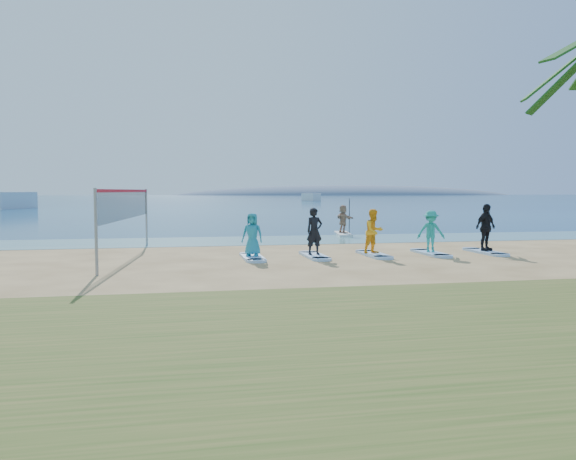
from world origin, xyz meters
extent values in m
plane|color=tan|center=(0.00, 0.00, 0.00)|extent=(600.00, 600.00, 0.00)
plane|color=teal|center=(0.00, 10.50, 0.01)|extent=(600.00, 600.00, 0.00)
plane|color=navy|center=(0.00, 160.00, 0.01)|extent=(600.00, 600.00, 0.00)
ellipsoid|color=slate|center=(95.00, 300.00, 0.00)|extent=(220.00, 56.00, 18.00)
cylinder|color=gray|center=(-7.18, 0.17, 1.25)|extent=(0.09, 0.09, 2.50)
cylinder|color=gray|center=(-6.24, 9.12, 1.25)|extent=(0.09, 0.09, 2.50)
cube|color=black|center=(-6.71, 4.65, 1.90)|extent=(0.97, 8.95, 1.00)
cube|color=#B31321|center=(-6.71, 4.65, 2.42)|extent=(1.00, 8.96, 0.10)
cube|color=silver|center=(4.02, 12.99, 0.06)|extent=(1.21, 3.08, 0.12)
imported|color=tan|center=(4.02, 12.99, 0.89)|extent=(0.85, 1.49, 1.53)
cube|color=silver|center=(-26.74, 65.12, 0.00)|extent=(5.10, 7.95, 2.26)
cube|color=silver|center=(27.30, 116.75, 0.00)|extent=(3.72, 6.27, 1.83)
cube|color=#A4CFFF|center=(-2.28, 3.34, 0.04)|extent=(0.70, 2.20, 0.09)
imported|color=teal|center=(-2.28, 3.34, 0.86)|extent=(0.88, 0.74, 1.54)
cube|color=#A4CFFF|center=(0.00, 3.34, 0.04)|extent=(0.70, 2.20, 0.09)
imported|color=black|center=(0.00, 3.34, 0.95)|extent=(0.69, 0.53, 1.71)
cube|color=#A4CFFF|center=(2.29, 3.34, 0.04)|extent=(0.70, 2.20, 0.09)
imported|color=#FFAF1A|center=(2.29, 3.34, 0.92)|extent=(0.97, 0.87, 1.65)
cube|color=#A4CFFF|center=(4.57, 3.34, 0.04)|extent=(0.70, 2.20, 0.09)
imported|color=teal|center=(4.57, 3.34, 0.88)|extent=(1.14, 0.84, 1.59)
cube|color=#A4CFFF|center=(6.86, 3.34, 0.04)|extent=(0.70, 2.20, 0.09)
imported|color=black|center=(6.86, 3.34, 1.00)|extent=(1.16, 0.83, 1.83)
camera|label=1|loc=(-4.92, -16.48, 2.42)|focal=35.00mm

